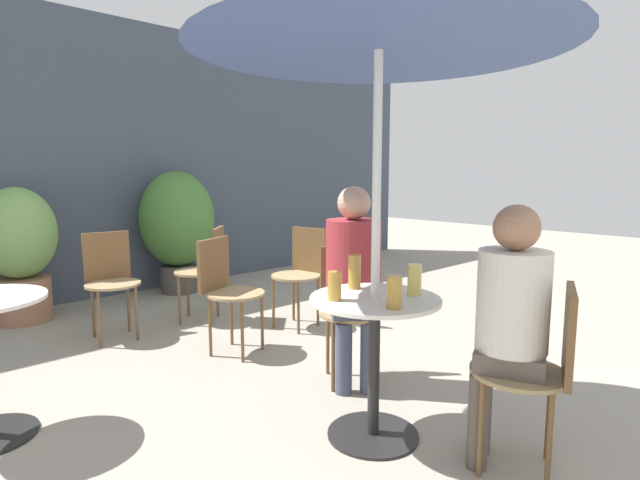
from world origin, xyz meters
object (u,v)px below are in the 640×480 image
Objects in this scene: beer_glass_3 at (354,272)px; bistro_chair_0 at (542,360)px; bistro_chair_1 at (350,298)px; bistro_chair_5 at (208,264)px; beer_glass_0 at (335,286)px; beer_glass_1 at (394,292)px; potted_plant_1 at (177,223)px; seated_person_0 at (509,312)px; bistro_chair_3 at (302,266)px; beer_glass_2 at (415,280)px; umbrella at (379,20)px; cafe_table_near at (374,343)px; bistro_chair_4 at (225,283)px; potted_plant_0 at (19,247)px; bistro_chair_2 at (110,273)px; seated_person_1 at (354,269)px.

bistro_chair_0 is at bearing -76.06° from beer_glass_3.
bistro_chair_1 is 1.74m from bistro_chair_5.
bistro_chair_0 is at bearing -59.55° from beer_glass_0.
potted_plant_1 is (0.90, 3.78, -0.02)m from beer_glass_1.
bistro_chair_1 is 0.71× the size of seated_person_0.
seated_person_0 reaches higher than beer_glass_3.
beer_glass_2 is (-0.82, -1.79, 0.29)m from bistro_chair_3.
bistro_chair_5 is 5.66× the size of beer_glass_1.
bistro_chair_0 and bistro_chair_5 have the same top height.
umbrella is at bearing 64.42° from beer_glass_1.
cafe_table_near is 0.78m from bistro_chair_0.
beer_glass_0 is 0.31m from beer_glass_1.
bistro_chair_1 is 1.00× the size of bistro_chair_3.
beer_glass_0 reaches higher than bistro_chair_4.
beer_glass_1 is (-0.23, -1.77, 0.28)m from bistro_chair_4.
beer_glass_1 is at bearing -87.41° from bistro_chair_1.
beer_glass_2 reaches higher than cafe_table_near.
bistro_chair_5 is at bearing -116.53° from seated_person_0.
bistro_chair_3 is 0.39× the size of umbrella.
potted_plant_0 is at bearing 104.35° from beer_glass_3.
cafe_table_near is 0.85× the size of bistro_chair_1.
seated_person_0 is 0.52m from beer_glass_1.
cafe_table_near is 5.20× the size of beer_glass_0.
cafe_table_near is 0.61× the size of seated_person_0.
cafe_table_near is 0.85× the size of bistro_chair_3.
bistro_chair_4 and bistro_chair_5 have the same top height.
bistro_chair_0 is 1.00× the size of bistro_chair_2.
potted_plant_0 is at bearing -146.22° from bistro_chair_3.
cafe_table_near is 0.54× the size of potted_plant_1.
beer_glass_1 is (-0.57, -0.81, 0.28)m from bistro_chair_1.
seated_person_1 is (0.39, 0.50, 0.26)m from cafe_table_near.
potted_plant_1 reaches higher than beer_glass_0.
bistro_chair_5 is (-0.55, 0.67, 0.00)m from bistro_chair_3.
seated_person_1 reaches higher than beer_glass_3.
potted_plant_0 is (-0.69, 3.72, -0.13)m from beer_glass_1.
beer_glass_3 is (0.07, 0.20, 0.33)m from cafe_table_near.
umbrella is (0.36, -2.54, 1.53)m from bistro_chair_2.
potted_plant_0 is 3.87m from umbrella.
bistro_chair_4 reaches higher than cafe_table_near.
potted_plant_1 is at bearing 80.41° from beer_glass_2.
umbrella is (0.00, 0.00, 1.57)m from cafe_table_near.
seated_person_1 is 0.64m from beer_glass_2.
umbrella reaches higher than potted_plant_0.
seated_person_1 is at bearing -99.52° from bistro_chair_4.
bistro_chair_1 and bistro_chair_4 have the same top height.
beer_glass_3 is 3.46m from potted_plant_1.
potted_plant_0 reaches higher than beer_glass_3.
umbrella reaches higher than beer_glass_2.
bistro_chair_0 is 6.09× the size of beer_glass_0.
potted_plant_0 is at bearing 100.56° from beer_glass_1.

